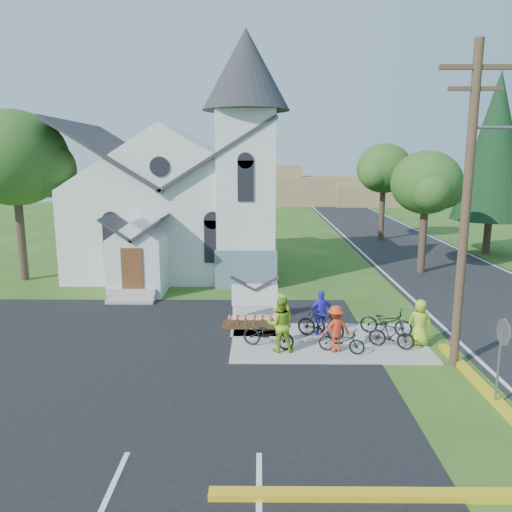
{
  "coord_description": "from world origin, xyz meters",
  "views": [
    {
      "loc": [
        -1.0,
        -16.75,
        6.6
      ],
      "look_at": [
        -1.16,
        5.0,
        2.34
      ],
      "focal_mm": 35.0,
      "sensor_mm": 36.0,
      "label": 1
    }
  ],
  "objects_px": {
    "cyclist_1": "(280,324)",
    "cyclist_4": "(420,322)",
    "bike_3": "(392,335)",
    "stop_sign": "(502,344)",
    "utility_pole": "(469,199)",
    "bike_1": "(321,324)",
    "bike_4": "(386,322)",
    "bike_2": "(342,341)",
    "cyclist_2": "(321,313)",
    "cyclist_0": "(282,318)",
    "bike_0": "(268,334)",
    "cyclist_3": "(336,329)",
    "church_sign": "(255,295)"
  },
  "relations": [
    {
      "from": "cyclist_1",
      "to": "cyclist_3",
      "type": "xyz_separation_m",
      "value": [
        1.89,
        -0.04,
        -0.15
      ]
    },
    {
      "from": "stop_sign",
      "to": "cyclist_2",
      "type": "distance_m",
      "value": 6.86
    },
    {
      "from": "cyclist_0",
      "to": "bike_0",
      "type": "height_order",
      "value": "cyclist_0"
    },
    {
      "from": "bike_2",
      "to": "bike_4",
      "type": "xyz_separation_m",
      "value": [
        1.96,
        1.77,
        0.09
      ]
    },
    {
      "from": "church_sign",
      "to": "bike_1",
      "type": "bearing_deg",
      "value": -43.25
    },
    {
      "from": "bike_0",
      "to": "bike_2",
      "type": "xyz_separation_m",
      "value": [
        2.5,
        -0.45,
        -0.08
      ]
    },
    {
      "from": "church_sign",
      "to": "bike_0",
      "type": "height_order",
      "value": "church_sign"
    },
    {
      "from": "bike_2",
      "to": "cyclist_3",
      "type": "distance_m",
      "value": 0.46
    },
    {
      "from": "cyclist_2",
      "to": "bike_3",
      "type": "height_order",
      "value": "cyclist_2"
    },
    {
      "from": "bike_4",
      "to": "church_sign",
      "type": "bearing_deg",
      "value": 90.05
    },
    {
      "from": "cyclist_0",
      "to": "bike_2",
      "type": "distance_m",
      "value": 2.27
    },
    {
      "from": "utility_pole",
      "to": "stop_sign",
      "type": "relative_size",
      "value": 4.03
    },
    {
      "from": "cyclist_1",
      "to": "utility_pole",
      "type": "bearing_deg",
      "value": 166.75
    },
    {
      "from": "cyclist_1",
      "to": "stop_sign",
      "type": "bearing_deg",
      "value": 144.1
    },
    {
      "from": "bike_1",
      "to": "bike_2",
      "type": "bearing_deg",
      "value": -134.18
    },
    {
      "from": "cyclist_1",
      "to": "cyclist_4",
      "type": "xyz_separation_m",
      "value": [
        4.98,
        0.61,
        -0.13
      ]
    },
    {
      "from": "church_sign",
      "to": "cyclist_1",
      "type": "xyz_separation_m",
      "value": [
        0.92,
        -3.62,
        -0.01
      ]
    },
    {
      "from": "bike_3",
      "to": "stop_sign",
      "type": "bearing_deg",
      "value": -133.63
    },
    {
      "from": "cyclist_1",
      "to": "cyclist_4",
      "type": "distance_m",
      "value": 5.02
    },
    {
      "from": "bike_0",
      "to": "utility_pole",
      "type": "bearing_deg",
      "value": -81.6
    },
    {
      "from": "stop_sign",
      "to": "cyclist_1",
      "type": "distance_m",
      "value": 6.89
    },
    {
      "from": "church_sign",
      "to": "cyclist_1",
      "type": "height_order",
      "value": "cyclist_1"
    },
    {
      "from": "cyclist_2",
      "to": "bike_2",
      "type": "bearing_deg",
      "value": 92.09
    },
    {
      "from": "cyclist_3",
      "to": "bike_3",
      "type": "distance_m",
      "value": 2.08
    },
    {
      "from": "cyclist_0",
      "to": "cyclist_4",
      "type": "bearing_deg",
      "value": 177.3
    },
    {
      "from": "stop_sign",
      "to": "bike_1",
      "type": "height_order",
      "value": "stop_sign"
    },
    {
      "from": "cyclist_2",
      "to": "cyclist_4",
      "type": "distance_m",
      "value": 3.53
    },
    {
      "from": "cyclist_1",
      "to": "bike_2",
      "type": "bearing_deg",
      "value": 174.2
    },
    {
      "from": "bike_1",
      "to": "bike_3",
      "type": "relative_size",
      "value": 1.13
    },
    {
      "from": "bike_0",
      "to": "cyclist_3",
      "type": "height_order",
      "value": "cyclist_3"
    },
    {
      "from": "church_sign",
      "to": "bike_4",
      "type": "bearing_deg",
      "value": -21.64
    },
    {
      "from": "utility_pole",
      "to": "stop_sign",
      "type": "distance_m",
      "value": 4.52
    },
    {
      "from": "stop_sign",
      "to": "cyclist_1",
      "type": "height_order",
      "value": "stop_sign"
    },
    {
      "from": "cyclist_0",
      "to": "bike_1",
      "type": "bearing_deg",
      "value": -162.95
    },
    {
      "from": "utility_pole",
      "to": "cyclist_4",
      "type": "xyz_separation_m",
      "value": [
        -0.66,
        1.69,
        -4.52
      ]
    },
    {
      "from": "cyclist_2",
      "to": "bike_2",
      "type": "height_order",
      "value": "cyclist_2"
    },
    {
      "from": "cyclist_2",
      "to": "cyclist_4",
      "type": "relative_size",
      "value": 1.02
    },
    {
      "from": "cyclist_1",
      "to": "bike_2",
      "type": "relative_size",
      "value": 1.22
    },
    {
      "from": "bike_1",
      "to": "church_sign",
      "type": "bearing_deg",
      "value": 71.47
    },
    {
      "from": "bike_4",
      "to": "cyclist_4",
      "type": "bearing_deg",
      "value": -116.42
    },
    {
      "from": "bike_1",
      "to": "bike_3",
      "type": "xyz_separation_m",
      "value": [
        2.36,
        -0.99,
        -0.06
      ]
    },
    {
      "from": "utility_pole",
      "to": "cyclist_0",
      "type": "height_order",
      "value": "utility_pole"
    },
    {
      "from": "church_sign",
      "to": "cyclist_2",
      "type": "xyz_separation_m",
      "value": [
        2.52,
        -1.97,
        -0.12
      ]
    },
    {
      "from": "utility_pole",
      "to": "bike_1",
      "type": "distance_m",
      "value": 6.75
    },
    {
      "from": "cyclist_1",
      "to": "bike_4",
      "type": "height_order",
      "value": "cyclist_1"
    },
    {
      "from": "stop_sign",
      "to": "cyclist_0",
      "type": "xyz_separation_m",
      "value": [
        -5.61,
        4.64,
        -0.84
      ]
    },
    {
      "from": "church_sign",
      "to": "cyclist_2",
      "type": "relative_size",
      "value": 1.29
    },
    {
      "from": "utility_pole",
      "to": "cyclist_2",
      "type": "bearing_deg",
      "value": 146.0
    },
    {
      "from": "cyclist_4",
      "to": "church_sign",
      "type": "bearing_deg",
      "value": -11.22
    },
    {
      "from": "stop_sign",
      "to": "bike_4",
      "type": "height_order",
      "value": "stop_sign"
    }
  ]
}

